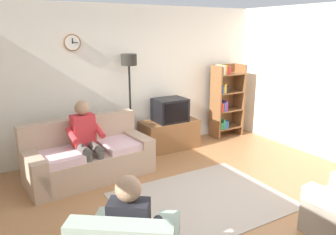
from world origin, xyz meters
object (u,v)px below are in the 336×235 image
couch (89,158)px  tv (170,110)px  bookshelf (225,100)px  person_in_left_armchair (132,227)px  tv_stand (169,134)px  floor_lamp (129,77)px  person_on_couch (86,137)px

couch → tv: size_ratio=3.29×
couch → bookshelf: 3.26m
tv → person_in_left_armchair: person_in_left_armchair is taller
tv_stand → bookshelf: size_ratio=0.70×
tv_stand → floor_lamp: 1.40m
bookshelf → floor_lamp: (-2.19, 0.03, 0.65)m
bookshelf → person_on_couch: bookshelf is taller
bookshelf → person_on_couch: (-3.22, -0.67, -0.10)m
couch → floor_lamp: floor_lamp is taller
bookshelf → person_in_left_armchair: bearing=-139.5°
tv → person_on_couch: bearing=-162.5°
bookshelf → person_in_left_armchair: (-3.53, -3.02, -0.19)m
tv_stand → bookshelf: (1.42, 0.07, 0.52)m
tv → bookshelf: bookshelf is taller
couch → tv_stand: bearing=15.4°
couch → tv_stand: size_ratio=1.79×
couch → bookshelf: bookshelf is taller
tv_stand → person_in_left_armchair: bearing=-125.6°
person_in_left_armchair → tv_stand: bearing=54.4°
tv_stand → tv: size_ratio=1.83×
tv → floor_lamp: floor_lamp is taller
tv → bookshelf: bearing=3.9°
floor_lamp → person_in_left_armchair: (-1.34, -3.05, -0.85)m
person_on_couch → person_in_left_armchair: person_on_couch is taller
couch → person_on_couch: 0.40m
tv_stand → couch: bearing=-164.6°
floor_lamp → couch: bearing=-149.4°
tv → floor_lamp: size_ratio=0.32×
couch → person_in_left_armchair: person_in_left_armchair is taller
couch → floor_lamp: 1.61m
bookshelf → tv: bearing=-176.1°
person_in_left_armchair → bookshelf: bearing=40.5°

